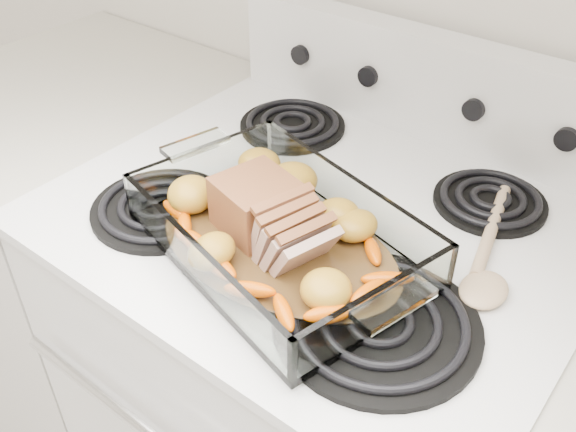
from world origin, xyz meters
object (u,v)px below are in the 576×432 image
Objects in this scene: electric_range at (319,394)px; pork_roast at (264,217)px; counter_left at (100,261)px; baking_dish at (279,240)px.

pork_roast is (-0.01, -0.13, 0.51)m from electric_range.
pork_roast is at bearing -11.39° from counter_left.
pork_roast is at bearing -95.66° from electric_range.
baking_dish is at bearing -2.22° from pork_roast.
pork_roast reaches higher than baking_dish.
electric_range is at bearing 110.12° from baking_dish.
electric_range reaches higher than pork_roast.
electric_range is 2.88× the size of baking_dish.
electric_range reaches higher than baking_dish.
counter_left is 2.40× the size of baking_dish.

